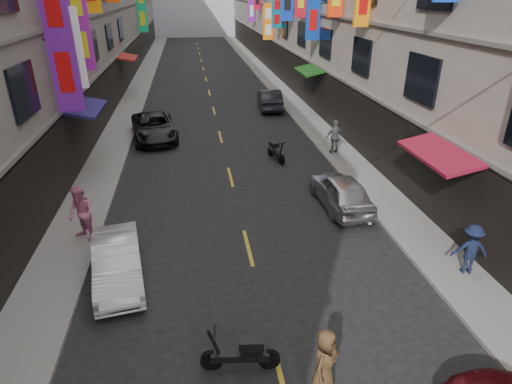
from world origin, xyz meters
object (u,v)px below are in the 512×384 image
object	(u,v)px
pedestrian_rnear	(471,249)
pedestrian_crossing	(325,361)
scooter_far_right	(276,151)
car_right_mid	(341,191)
car_right_far	(270,99)
car_left_mid	(117,262)
pedestrian_rfar	(335,137)
car_left_far	(154,127)
pedestrian_lfar	(81,214)
scooter_crossing	(242,353)

from	to	relation	value
pedestrian_rnear	pedestrian_crossing	distance (m)	6.32
pedestrian_rnear	pedestrian_crossing	bearing A→B (deg)	44.15
scooter_far_right	car_right_mid	bearing A→B (deg)	91.46
scooter_far_right	car_right_far	bearing A→B (deg)	-112.78
car_left_mid	car_right_mid	xyz separation A→B (m)	(8.00, 3.56, 0.05)
car_right_far	pedestrian_rfar	distance (m)	9.98
car_right_far	pedestrian_rnear	size ratio (longest dim) A/B	2.68
car_left_far	pedestrian_lfar	size ratio (longest dim) A/B	2.61
car_right_far	pedestrian_rnear	world-z (taller)	pedestrian_rnear
car_left_far	pedestrian_rfar	world-z (taller)	pedestrian_rfar
car_left_far	pedestrian_crossing	xyz separation A→B (m)	(4.60, -17.97, 0.08)
scooter_crossing	pedestrian_rnear	size ratio (longest dim) A/B	1.13
car_left_mid	car_left_far	distance (m)	13.36
scooter_crossing	pedestrian_rfar	xyz separation A→B (m)	(6.42, 13.02, 0.54)
car_left_far	pedestrian_rfar	size ratio (longest dim) A/B	2.91
pedestrian_rnear	pedestrian_crossing	world-z (taller)	pedestrian_rnear
scooter_far_right	car_right_mid	world-z (taller)	car_right_mid
car_left_far	scooter_crossing	bearing A→B (deg)	-88.79
pedestrian_lfar	pedestrian_crossing	xyz separation A→B (m)	(6.24, -6.93, -0.31)
scooter_far_right	pedestrian_rfar	bearing A→B (deg)	169.73
car_right_far	scooter_crossing	bearing A→B (deg)	82.38
car_right_mid	pedestrian_rfar	bearing A→B (deg)	-108.10
pedestrian_rnear	pedestrian_lfar	bearing A→B (deg)	-4.43
pedestrian_lfar	car_left_mid	bearing A→B (deg)	-15.35
car_right_far	pedestrian_rfar	bearing A→B (deg)	103.53
car_left_far	pedestrian_crossing	world-z (taller)	pedestrian_crossing
car_right_mid	pedestrian_lfar	bearing A→B (deg)	5.27
pedestrian_lfar	car_right_far	bearing A→B (deg)	104.20
scooter_far_right	pedestrian_rnear	bearing A→B (deg)	95.87
car_right_mid	pedestrian_rnear	distance (m)	5.41
scooter_crossing	pedestrian_rfar	bearing A→B (deg)	-19.18
pedestrian_rfar	scooter_far_right	bearing A→B (deg)	-4.22
car_left_mid	pedestrian_lfar	distance (m)	2.75
scooter_crossing	pedestrian_crossing	bearing A→B (deg)	-108.58
pedestrian_lfar	pedestrian_crossing	distance (m)	9.33
pedestrian_lfar	pedestrian_rfar	distance (m)	12.98
scooter_crossing	car_right_far	size ratio (longest dim) A/B	0.42
car_right_far	pedestrian_lfar	bearing A→B (deg)	64.96
pedestrian_lfar	car_left_far	bearing A→B (deg)	125.07
scooter_crossing	pedestrian_lfar	distance (m)	7.68
car_right_far	car_left_far	bearing A→B (deg)	40.57
scooter_far_right	pedestrian_lfar	world-z (taller)	pedestrian_lfar
car_left_far	pedestrian_lfar	bearing A→B (deg)	-106.95
scooter_crossing	pedestrian_lfar	xyz separation A→B (m)	(-4.58, 6.14, 0.64)
car_left_mid	pedestrian_rfar	size ratio (longest dim) A/B	2.17
car_left_mid	pedestrian_rfar	world-z (taller)	pedestrian_rfar
car_right_mid	pedestrian_rnear	bearing A→B (deg)	112.40
car_left_far	pedestrian_crossing	distance (m)	18.55
scooter_crossing	car_right_mid	world-z (taller)	car_right_mid
scooter_far_right	pedestrian_crossing	size ratio (longest dim) A/B	1.14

